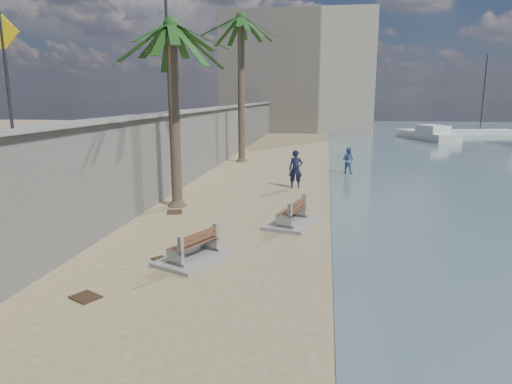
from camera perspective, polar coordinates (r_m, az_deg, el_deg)
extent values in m
plane|color=tan|center=(8.84, -3.84, -17.22)|extent=(140.00, 140.00, 0.00)
cube|color=gray|center=(28.50, -5.42, 6.73)|extent=(0.45, 70.00, 3.50)
cube|color=gray|center=(28.40, -5.50, 10.35)|extent=(0.80, 70.00, 0.12)
cube|color=#B7AA93|center=(59.71, 5.30, 14.46)|extent=(18.00, 12.00, 14.00)
cube|color=gray|center=(12.37, -7.76, -8.28)|extent=(2.01, 2.32, 0.11)
cube|color=gray|center=(15.59, 4.44, -3.93)|extent=(1.89, 2.34, 0.11)
cylinder|color=brown|center=(17.97, -10.16, 8.96)|extent=(0.42, 0.42, 6.87)
cylinder|color=brown|center=(30.23, -1.84, 12.43)|extent=(0.44, 0.44, 9.15)
cylinder|color=#2D2D33|center=(11.27, -28.75, 13.08)|extent=(0.07, 0.07, 2.40)
cube|color=yellow|center=(11.34, -29.17, 17.06)|extent=(0.78, 0.03, 0.78)
cylinder|color=#2D2D33|center=(20.77, -10.98, 16.70)|extent=(0.12, 0.12, 5.00)
imported|color=#131836|center=(21.69, 5.00, 3.21)|extent=(0.78, 0.56, 2.07)
imported|color=#4A6C9A|center=(26.28, 11.44, 4.08)|extent=(0.99, 0.92, 1.65)
cube|color=silver|center=(57.42, 26.16, 6.66)|extent=(7.83, 3.74, 0.70)
cylinder|color=#2D2D33|center=(57.28, 26.57, 10.99)|extent=(0.12, 0.12, 8.20)
cube|color=#382616|center=(10.83, -20.54, -12.20)|extent=(0.76, 0.71, 0.03)
cube|color=#382616|center=(17.47, -10.14, -2.48)|extent=(0.73, 0.82, 0.03)
cube|color=#382616|center=(12.62, -11.83, -8.21)|extent=(0.57, 0.55, 0.03)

